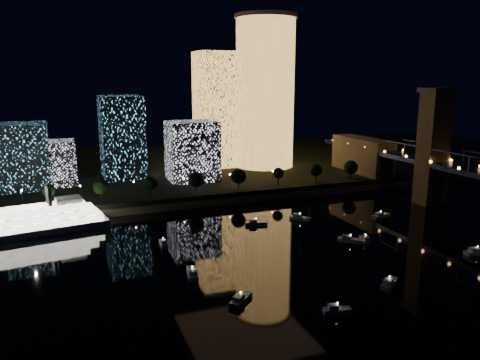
# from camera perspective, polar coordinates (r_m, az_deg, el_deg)

# --- Properties ---
(ground) EXTENTS (520.00, 520.00, 0.00)m
(ground) POSITION_cam_1_polar(r_m,az_deg,el_deg) (145.14, 16.35, -10.02)
(ground) COLOR black
(ground) RESTS_ON ground
(far_bank) EXTENTS (420.00, 160.00, 5.00)m
(far_bank) POSITION_cam_1_polar(r_m,az_deg,el_deg) (283.19, -3.48, 1.83)
(far_bank) COLOR black
(far_bank) RESTS_ON ground
(seawall) EXTENTS (420.00, 6.00, 3.00)m
(seawall) POSITION_cam_1_polar(r_m,az_deg,el_deg) (212.01, 2.92, -2.02)
(seawall) COLOR #6B5E4C
(seawall) RESTS_ON ground
(tower_cylindrical) EXTENTS (34.00, 34.00, 82.19)m
(tower_cylindrical) POSITION_cam_1_polar(r_m,az_deg,el_deg) (262.77, 3.08, 10.62)
(tower_cylindrical) COLOR #FFB051
(tower_cylindrical) RESTS_ON far_bank
(tower_rectangular) EXTENTS (19.84, 19.84, 63.14)m
(tower_rectangular) POSITION_cam_1_polar(r_m,az_deg,el_deg) (263.01, -3.15, 8.52)
(tower_rectangular) COLOR #FFB051
(tower_rectangular) RESTS_ON far_bank
(midrise_blocks) EXTENTS (97.41, 43.96, 40.51)m
(midrise_blocks) POSITION_cam_1_polar(r_m,az_deg,el_deg) (234.13, -15.97, 3.78)
(midrise_blocks) COLOR white
(midrise_blocks) RESTS_ON far_bank
(riverboat) EXTENTS (57.33, 20.41, 16.94)m
(riverboat) POSITION_cam_1_polar(r_m,az_deg,el_deg) (180.54, -24.91, -4.80)
(riverboat) COLOR silver
(riverboat) RESTS_ON ground
(motorboats) EXTENTS (99.10, 74.64, 2.78)m
(motorboats) POSITION_cam_1_polar(r_m,az_deg,el_deg) (153.22, 11.34, -8.22)
(motorboats) COLOR silver
(motorboats) RESTS_ON ground
(esplanade_trees) EXTENTS (166.38, 6.96, 8.98)m
(esplanade_trees) POSITION_cam_1_polar(r_m,az_deg,el_deg) (207.26, -3.75, 0.19)
(esplanade_trees) COLOR black
(esplanade_trees) RESTS_ON far_bank
(street_lamps) EXTENTS (132.70, 0.70, 5.65)m
(street_lamps) POSITION_cam_1_polar(r_m,az_deg,el_deg) (210.54, -6.89, -0.09)
(street_lamps) COLOR black
(street_lamps) RESTS_ON far_bank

